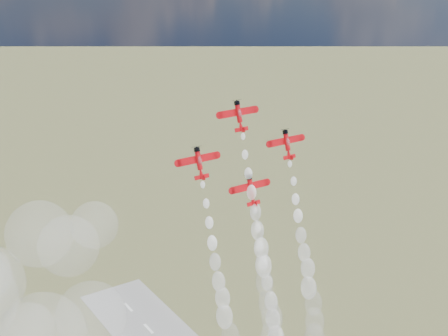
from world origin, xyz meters
name	(u,v)px	position (x,y,z in m)	size (l,w,h in m)	color
plane_lead	(239,115)	(-15.39, 22.16, 115.33)	(10.54, 4.33, 7.33)	red
plane_left	(199,162)	(-28.29, 19.48, 106.71)	(10.54, 4.33, 7.33)	red
plane_right	(287,143)	(-2.49, 19.48, 106.71)	(10.54, 4.33, 7.33)	red
plane_slot	(251,189)	(-15.39, 16.79, 98.09)	(10.54, 4.33, 7.33)	red
smoke_trail_lead	(267,296)	(-15.69, 8.99, 72.70)	(5.51, 17.44, 51.25)	white
smoke_trail_right	(314,315)	(-2.55, 6.10, 64.00)	(6.13, 18.47, 51.19)	white
drifted_smoke_cloud	(16,314)	(-70.96, 27.48, 77.19)	(51.47, 31.86, 47.45)	white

